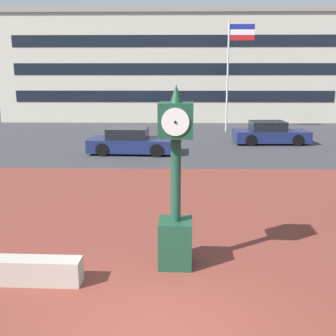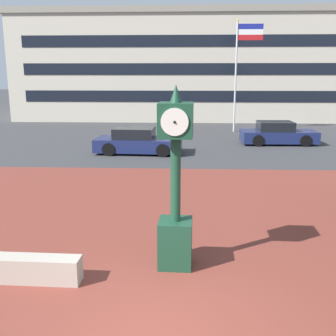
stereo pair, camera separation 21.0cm
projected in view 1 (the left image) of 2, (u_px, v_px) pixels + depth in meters
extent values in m
plane|color=#38383A|center=(156.00, 332.00, 6.26)|extent=(200.00, 200.00, 0.00)
cube|color=brown|center=(163.00, 240.00, 9.71)|extent=(44.00, 15.08, 0.01)
cube|color=#19422D|center=(175.00, 243.00, 8.35)|extent=(0.70, 0.70, 0.99)
cylinder|color=#19422D|center=(176.00, 180.00, 8.05)|extent=(0.21, 0.21, 1.71)
cube|color=#19422D|center=(176.00, 120.00, 7.78)|extent=(0.68, 0.68, 0.66)
cylinder|color=silver|center=(177.00, 118.00, 8.11)|extent=(0.52, 0.05, 0.52)
sphere|color=black|center=(177.00, 118.00, 8.13)|extent=(0.05, 0.05, 0.05)
cylinder|color=silver|center=(175.00, 122.00, 7.44)|extent=(0.52, 0.05, 0.52)
sphere|color=black|center=(175.00, 122.00, 7.42)|extent=(0.05, 0.05, 0.05)
cone|color=#19422D|center=(176.00, 93.00, 7.67)|extent=(0.23, 0.23, 0.34)
cube|color=navy|center=(132.00, 145.00, 20.33)|extent=(4.36, 2.08, 0.64)
cube|color=black|center=(128.00, 133.00, 20.22)|extent=(2.04, 1.70, 0.56)
cylinder|color=black|center=(160.00, 144.00, 21.11)|extent=(0.65, 0.25, 0.64)
cylinder|color=black|center=(157.00, 150.00, 19.42)|extent=(0.65, 0.25, 0.64)
cylinder|color=black|center=(110.00, 144.00, 21.29)|extent=(0.65, 0.25, 0.64)
cylinder|color=black|center=(102.00, 150.00, 19.60)|extent=(0.65, 0.25, 0.64)
cube|color=navy|center=(271.00, 136.00, 23.15)|extent=(4.22, 1.85, 0.64)
cube|color=black|center=(268.00, 126.00, 23.03)|extent=(1.96, 1.54, 0.56)
cylinder|color=black|center=(289.00, 136.00, 23.98)|extent=(0.65, 0.24, 0.64)
cylinder|color=black|center=(298.00, 140.00, 22.40)|extent=(0.65, 0.24, 0.64)
cylinder|color=black|center=(245.00, 136.00, 23.96)|extent=(0.65, 0.24, 0.64)
cylinder|color=black|center=(251.00, 140.00, 22.39)|extent=(0.65, 0.24, 0.64)
cylinder|color=silver|center=(227.00, 78.00, 27.39)|extent=(0.12, 0.12, 7.25)
sphere|color=gold|center=(229.00, 21.00, 26.55)|extent=(0.14, 0.14, 0.14)
cube|color=navy|center=(242.00, 27.00, 26.62)|extent=(1.63, 0.02, 0.34)
cube|color=white|center=(242.00, 32.00, 26.70)|extent=(1.63, 0.02, 0.34)
cube|color=red|center=(242.00, 38.00, 26.78)|extent=(1.63, 0.02, 0.34)
cube|color=beige|center=(175.00, 70.00, 39.83)|extent=(28.52, 15.73, 8.56)
cube|color=gray|center=(175.00, 21.00, 38.80)|extent=(29.09, 16.05, 0.50)
cube|color=black|center=(174.00, 96.00, 32.63)|extent=(25.67, 0.04, 0.90)
cube|color=black|center=(174.00, 69.00, 32.15)|extent=(25.67, 0.04, 0.90)
cube|color=black|center=(174.00, 41.00, 31.66)|extent=(25.67, 0.04, 0.90)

